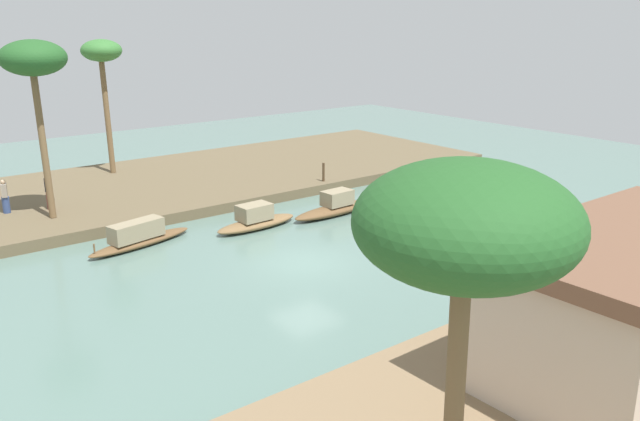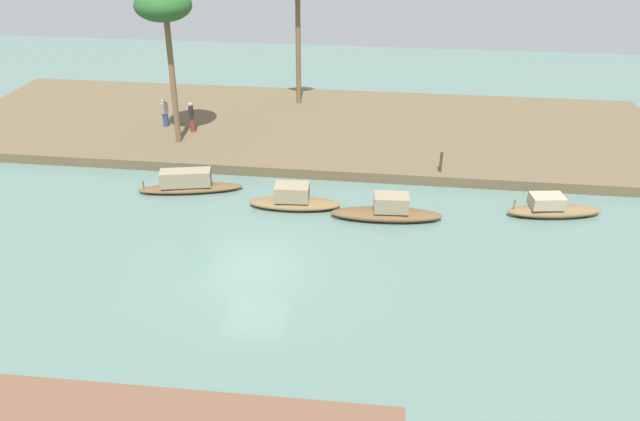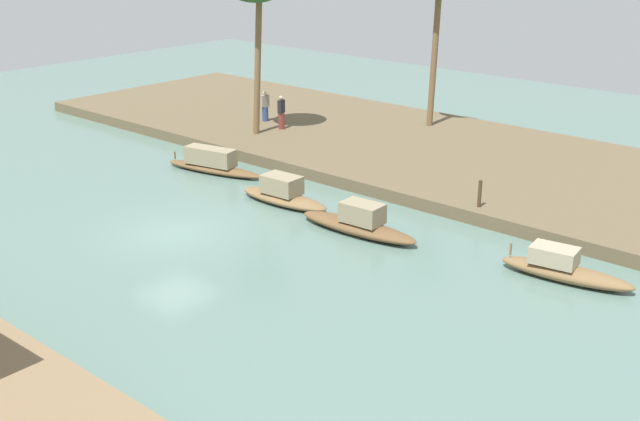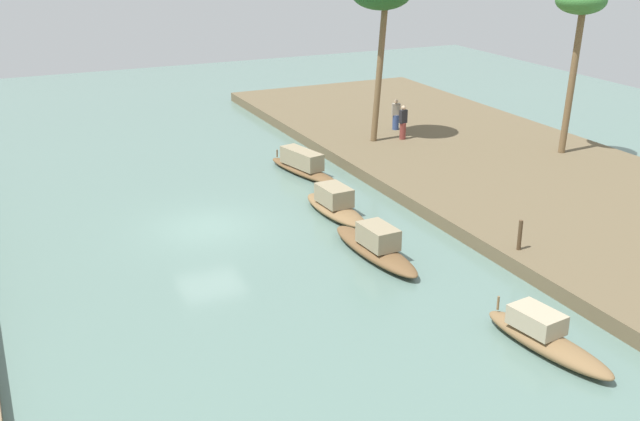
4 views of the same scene
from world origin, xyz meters
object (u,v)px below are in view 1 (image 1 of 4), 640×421
sampan_near_left_bank (256,220)px  riverside_building (632,301)px  palm_tree_right_tall (466,229)px  sampan_open_hull (335,207)px  palm_tree_left_far (33,62)px  person_by_mooring (49,193)px  sampan_downstream_large (421,181)px  palm_tree_left_near (102,57)px  person_on_near_bank (5,198)px  sampan_with_tall_canopy (139,237)px  mooring_post (323,172)px

sampan_near_left_bank → riverside_building: riverside_building is taller
palm_tree_right_tall → riverside_building: bearing=-168.5°
sampan_open_hull → palm_tree_left_far: palm_tree_left_far is taller
sampan_open_hull → palm_tree_right_tall: size_ratio=0.70×
person_by_mooring → palm_tree_left_far: bearing=-25.2°
sampan_downstream_large → palm_tree_left_near: (13.46, -12.49, 6.91)m
person_on_near_bank → palm_tree_left_near: bearing=-38.4°
palm_tree_left_far → palm_tree_left_near: bearing=-128.4°
palm_tree_right_tall → riverside_building: palm_tree_right_tall is taller
riverside_building → person_by_mooring: bearing=-74.3°
sampan_near_left_bank → palm_tree_left_far: (7.45, -6.01, 7.18)m
palm_tree_left_far → riverside_building: 25.39m
person_by_mooring → sampan_with_tall_canopy: bearing=5.7°
sampan_open_hull → person_by_mooring: (11.42, -7.81, 0.92)m
sampan_near_left_bank → person_on_near_bank: size_ratio=2.65×
riverside_building → palm_tree_left_far: bearing=-72.7°
sampan_open_hull → riverside_building: bearing=73.6°
sampan_downstream_large → sampan_open_hull: (7.36, 1.19, 0.02)m
sampan_near_left_bank → palm_tree_left_near: palm_tree_left_near is taller
person_on_near_bank → mooring_post: (-15.78, 4.32, -0.21)m
sampan_open_hull → mooring_post: 4.89m
sampan_open_hull → riverside_building: size_ratio=0.56×
sampan_with_tall_canopy → riverside_building: riverside_building is taller
sampan_downstream_large → palm_tree_right_tall: bearing=36.1°
sampan_with_tall_canopy → mooring_post: (-12.18, -2.66, 0.61)m
sampan_open_hull → mooring_post: bearing=-124.5°
sampan_downstream_large → sampan_near_left_bank: 11.71m
sampan_open_hull → person_by_mooring: size_ratio=2.88×
person_on_near_bank → sampan_open_hull: bearing=-107.0°
sampan_downstream_large → palm_tree_right_tall: size_ratio=0.61×
person_by_mooring → palm_tree_right_tall: 27.34m
person_on_near_bank → palm_tree_left_near: palm_tree_left_near is taller
palm_tree_right_tall → riverside_building: (-9.12, -1.85, -4.25)m
sampan_near_left_bank → palm_tree_left_near: 14.95m
mooring_post → sampan_near_left_bank: bearing=27.8°
mooring_post → riverside_building: (6.52, 21.23, 1.41)m
sampan_open_hull → palm_tree_right_tall: (13.12, 18.94, 6.31)m
sampan_with_tall_canopy → mooring_post: 12.48m
sampan_downstream_large → palm_tree_left_far: (19.14, -5.34, 7.21)m
person_on_near_bank → riverside_building: bearing=-144.6°
sampan_with_tall_canopy → palm_tree_right_tall: bearing=68.2°
sampan_open_hull → person_on_near_bank: person_on_near_bank is taller
person_by_mooring → palm_tree_left_far: 6.41m
riverside_building → sampan_open_hull: bearing=-104.1°
palm_tree_left_near → palm_tree_left_far: 9.13m
sampan_near_left_bank → sampan_open_hull: 4.36m
sampan_with_tall_canopy → sampan_downstream_large: sampan_with_tall_canopy is taller
sampan_with_tall_canopy → palm_tree_left_near: bearing=-118.5°
mooring_post → person_by_mooring: bearing=-14.8°
sampan_near_left_bank → palm_tree_right_tall: 22.27m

